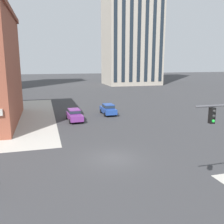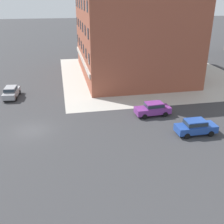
{
  "view_description": "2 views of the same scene",
  "coord_description": "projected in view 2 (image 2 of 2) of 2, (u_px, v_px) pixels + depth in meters",
  "views": [
    {
      "loc": [
        -5.42,
        -19.0,
        8.11
      ],
      "look_at": [
        0.1,
        0.69,
        3.94
      ],
      "focal_mm": 39.29,
      "sensor_mm": 36.0,
      "label": 1
    },
    {
      "loc": [
        27.88,
        3.69,
        13.91
      ],
      "look_at": [
        0.0,
        9.21,
        1.52
      ],
      "focal_mm": 43.15,
      "sensor_mm": 36.0,
      "label": 2
    }
  ],
  "objects": [
    {
      "name": "car_main_southbound_near",
      "position": [
        196.0,
        126.0,
        28.95
      ],
      "size": [
        1.9,
        4.4,
        1.68
      ],
      "color": "#23479E",
      "rests_on": "ground"
    },
    {
      "name": "car_parked_curb",
      "position": [
        11.0,
        92.0,
        39.31
      ],
      "size": [
        4.53,
        2.16,
        1.68
      ],
      "color": "#99999E",
      "rests_on": "ground"
    },
    {
      "name": "ground_plane",
      "position": [
        31.0,
        131.0,
        29.97
      ],
      "size": [
        320.0,
        320.0,
        0.0
      ],
      "primitive_type": "plane",
      "color": "#38383A"
    },
    {
      "name": "car_cross_eastbound",
      "position": [
        153.0,
        108.0,
        33.53
      ],
      "size": [
        2.07,
        4.49,
        1.68
      ],
      "color": "#7A3389",
      "rests_on": "ground"
    },
    {
      "name": "storefront_block_near_corner",
      "position": [
        131.0,
        33.0,
        49.14
      ],
      "size": [
        25.06,
        18.19,
        14.88
      ],
      "color": "brown",
      "rests_on": "ground"
    },
    {
      "name": "sidewalk_far_corner",
      "position": [
        147.0,
        74.0,
        51.51
      ],
      "size": [
        32.0,
        32.0,
        0.02
      ],
      "primitive_type": "cube",
      "color": "#B7B2A8",
      "rests_on": "ground"
    }
  ]
}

